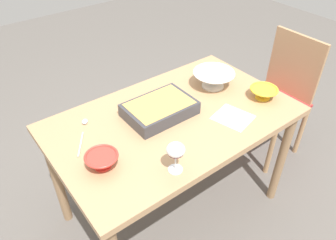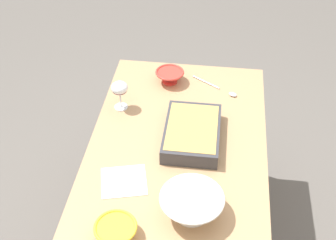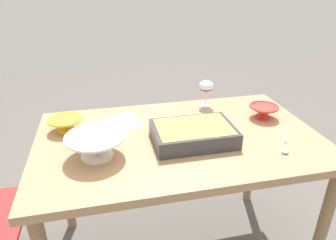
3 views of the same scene
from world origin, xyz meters
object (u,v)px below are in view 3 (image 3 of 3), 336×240
object	(u,v)px
serving_spoon	(285,144)
napkin	(123,122)
dining_table	(179,152)
wine_glass	(206,87)
casserole_dish	(193,133)
serving_bowl	(96,145)
small_bowl	(263,111)
mixing_bowl	(66,124)

from	to	relation	value
serving_spoon	napkin	distance (m)	0.79
dining_table	napkin	distance (m)	0.33
wine_glass	casserole_dish	xyz separation A→B (m)	(0.19, 0.37, -0.07)
wine_glass	serving_spoon	bearing A→B (deg)	112.14
dining_table	napkin	size ratio (longest dim) A/B	7.01
napkin	serving_bowl	bearing A→B (deg)	66.06
wine_glass	dining_table	bearing A→B (deg)	52.78
casserole_dish	serving_bowl	size ratio (longest dim) A/B	1.45
dining_table	wine_glass	distance (m)	0.44
dining_table	napkin	xyz separation A→B (m)	(0.25, -0.20, 0.09)
wine_glass	napkin	world-z (taller)	wine_glass
serving_bowl	dining_table	bearing A→B (deg)	-165.64
wine_glass	casserole_dish	world-z (taller)	wine_glass
wine_glass	casserole_dish	distance (m)	0.42
dining_table	serving_bowl	xyz separation A→B (m)	(0.38, 0.10, 0.14)
small_bowl	napkin	size ratio (longest dim) A/B	0.81
mixing_bowl	dining_table	bearing A→B (deg)	161.81
small_bowl	serving_spoon	world-z (taller)	small_bowl
casserole_dish	serving_bowl	world-z (taller)	serving_bowl
serving_bowl	casserole_dish	bearing A→B (deg)	-175.31
serving_bowl	wine_glass	bearing A→B (deg)	-146.46
napkin	serving_spoon	bearing A→B (deg)	150.53
casserole_dish	small_bowl	world-z (taller)	casserole_dish
dining_table	serving_bowl	bearing A→B (deg)	14.36
serving_spoon	wine_glass	bearing A→B (deg)	-67.86
mixing_bowl	small_bowl	bearing A→B (deg)	175.66
dining_table	napkin	bearing A→B (deg)	-38.77
small_bowl	serving_bowl	size ratio (longest dim) A/B	0.61
casserole_dish	mixing_bowl	xyz separation A→B (m)	(0.57, -0.23, -0.00)
small_bowl	serving_spoon	size ratio (longest dim) A/B	0.62
casserole_dish	napkin	bearing A→B (deg)	-41.27
mixing_bowl	napkin	world-z (taller)	mixing_bowl
wine_glass	mixing_bowl	distance (m)	0.77
mixing_bowl	serving_spoon	xyz separation A→B (m)	(-0.96, 0.36, -0.03)
mixing_bowl	casserole_dish	bearing A→B (deg)	157.78
small_bowl	serving_spoon	xyz separation A→B (m)	(0.04, 0.28, -0.03)
casserole_dish	napkin	xyz separation A→B (m)	(0.30, -0.26, -0.04)
mixing_bowl	small_bowl	distance (m)	1.01
mixing_bowl	small_bowl	xyz separation A→B (m)	(-1.00, 0.08, 0.00)
small_bowl	serving_spoon	distance (m)	0.29
serving_spoon	mixing_bowl	bearing A→B (deg)	-20.58
wine_glass	mixing_bowl	world-z (taller)	wine_glass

